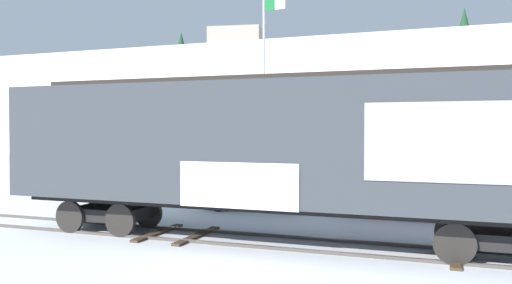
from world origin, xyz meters
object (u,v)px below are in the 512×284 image
(freight_car, at_px, (277,145))
(flagpole, at_px, (266,73))
(parked_car_green, at_px, (259,186))
(parked_car_red, at_px, (401,192))

(freight_car, height_order, flagpole, flagpole)
(freight_car, relative_size, parked_car_green, 3.54)
(flagpole, xyz_separation_m, parked_car_red, (7.31, -6.70, -5.01))
(freight_car, bearing_deg, parked_car_green, 115.22)
(freight_car, bearing_deg, parked_car_red, 65.10)
(parked_car_green, height_order, parked_car_red, parked_car_green)
(flagpole, relative_size, parked_car_green, 2.32)
(freight_car, xyz_separation_m, parked_car_red, (2.59, 5.57, -1.74))
(freight_car, relative_size, flagpole, 1.53)
(freight_car, xyz_separation_m, flagpole, (-4.73, 12.27, 3.27))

